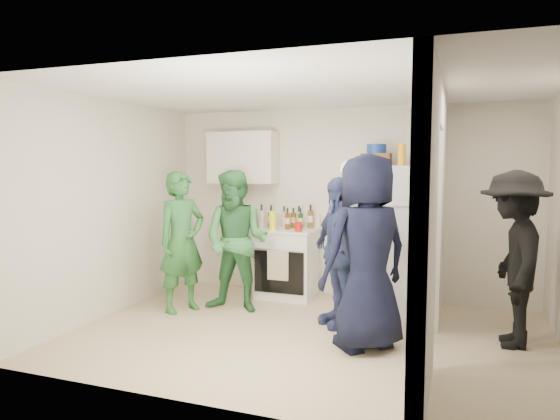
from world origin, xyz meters
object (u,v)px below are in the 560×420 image
at_px(person_green_center, 237,241).
at_px(person_denim, 339,252).
at_px(wicker_basket, 376,159).
at_px(person_nook, 513,259).
at_px(person_navy, 367,252).
at_px(yellow_cup_stack_top, 402,155).
at_px(person_green_left, 182,242).
at_px(fridge, 382,237).
at_px(stove, 287,263).
at_px(blue_bowl, 376,149).

bearing_deg(person_green_center, person_denim, -6.95).
height_order(wicker_basket, person_nook, wicker_basket).
bearing_deg(person_denim, person_green_center, -137.63).
distance_m(wicker_basket, person_navy, 1.79).
relative_size(yellow_cup_stack_top, person_green_left, 0.15).
bearing_deg(fridge, person_green_center, -154.30).
relative_size(wicker_basket, person_denim, 0.22).
bearing_deg(yellow_cup_stack_top, person_green_left, -159.57).
distance_m(stove, wicker_basket, 1.78).
bearing_deg(blue_bowl, stove, -179.01).
bearing_deg(person_green_left, yellow_cup_stack_top, -42.50).
bearing_deg(wicker_basket, person_navy, -83.72).
height_order(yellow_cup_stack_top, person_green_left, yellow_cup_stack_top).
bearing_deg(person_navy, person_denim, -99.40).
bearing_deg(person_green_left, person_green_center, -41.96).
distance_m(stove, person_denim, 1.36).
bearing_deg(person_green_center, person_navy, -24.27).
bearing_deg(blue_bowl, person_denim, -104.00).
xyz_separation_m(fridge, person_green_center, (-1.61, -0.78, -0.03)).
height_order(stove, person_navy, person_navy).
relative_size(person_denim, person_nook, 0.95).
bearing_deg(blue_bowl, yellow_cup_stack_top, -25.11).
relative_size(fridge, person_nook, 1.02).
bearing_deg(yellow_cup_stack_top, wicker_basket, 154.89).
height_order(person_green_left, person_green_center, person_green_center).
bearing_deg(wicker_basket, blue_bowl, 0.00).
distance_m(person_denim, person_nook, 1.72).
xyz_separation_m(stove, yellow_cup_stack_top, (1.47, -0.13, 1.41)).
distance_m(fridge, person_nook, 1.67).
xyz_separation_m(yellow_cup_stack_top, person_navy, (-0.15, -1.39, -0.94)).
xyz_separation_m(wicker_basket, person_denim, (-0.24, -0.95, -1.00)).
distance_m(stove, person_green_left, 1.47).
height_order(stove, person_nook, person_nook).
distance_m(yellow_cup_stack_top, person_navy, 1.68).
relative_size(blue_bowl, person_denim, 0.15).
relative_size(person_navy, person_nook, 1.09).
height_order(person_green_left, person_nook, person_nook).
distance_m(person_green_center, person_nook, 3.00).
relative_size(blue_bowl, person_navy, 0.13).
relative_size(stove, wicker_basket, 2.60).
relative_size(person_denim, person_navy, 0.87).
bearing_deg(person_nook, wicker_basket, -125.00).
distance_m(fridge, blue_bowl, 1.08).
bearing_deg(yellow_cup_stack_top, person_denim, -124.77).
height_order(fridge, person_navy, person_navy).
bearing_deg(stove, person_nook, -19.99).
relative_size(stove, yellow_cup_stack_top, 3.64).
height_order(fridge, yellow_cup_stack_top, yellow_cup_stack_top).
bearing_deg(stove, person_navy, -49.00).
bearing_deg(yellow_cup_stack_top, stove, 174.95).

